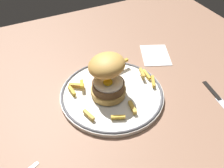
# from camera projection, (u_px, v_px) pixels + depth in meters

# --- Properties ---
(ground_plane) EXTENTS (1.33, 1.02, 0.04)m
(ground_plane) POSITION_uv_depth(u_px,v_px,m) (96.00, 98.00, 0.76)
(ground_plane) COLOR #946B53
(dinner_plate) EXTENTS (0.29, 0.29, 0.02)m
(dinner_plate) POSITION_uv_depth(u_px,v_px,m) (112.00, 94.00, 0.73)
(dinner_plate) COLOR white
(dinner_plate) RESTS_ON ground_plane
(burger) EXTENTS (0.14, 0.14, 0.12)m
(burger) POSITION_uv_depth(u_px,v_px,m) (107.00, 75.00, 0.69)
(burger) COLOR tan
(burger) RESTS_ON dinner_plate
(fries_pile) EXTENTS (0.25, 0.20, 0.02)m
(fries_pile) POSITION_uv_depth(u_px,v_px,m) (113.00, 87.00, 0.73)
(fries_pile) COLOR #EAA947
(fries_pile) RESTS_ON dinner_plate
(knife) EXTENTS (0.04, 0.18, 0.01)m
(knife) POSITION_uv_depth(u_px,v_px,m) (219.00, 98.00, 0.72)
(knife) COLOR black
(knife) RESTS_ON ground_plane
(napkin) EXTENTS (0.13, 0.15, 0.00)m
(napkin) POSITION_uv_depth(u_px,v_px,m) (155.00, 55.00, 0.88)
(napkin) COLOR white
(napkin) RESTS_ON ground_plane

